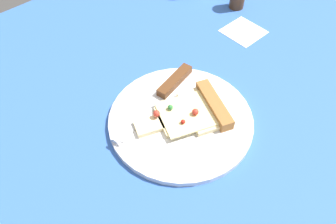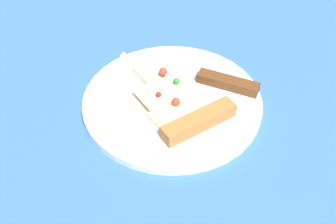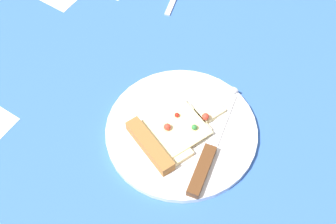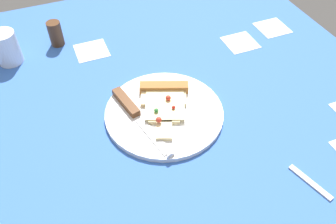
% 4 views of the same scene
% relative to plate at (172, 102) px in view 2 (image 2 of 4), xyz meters
% --- Properties ---
extents(ground_plane, '(1.18, 1.18, 0.03)m').
position_rel_plate_xyz_m(ground_plane, '(-0.04, 0.01, -0.02)').
color(ground_plane, '#3360B7').
rests_on(ground_plane, ground).
extents(plate, '(0.28, 0.28, 0.01)m').
position_rel_plate_xyz_m(plate, '(0.00, 0.00, 0.00)').
color(plate, silver).
rests_on(plate, ground_plane).
extents(pizza_slice, '(0.19, 0.14, 0.03)m').
position_rel_plate_xyz_m(pizza_slice, '(-0.02, 0.01, 0.01)').
color(pizza_slice, beige).
rests_on(pizza_slice, plate).
extents(knife, '(0.24, 0.07, 0.02)m').
position_rel_plate_xyz_m(knife, '(-0.01, -0.07, 0.01)').
color(knife, silver).
rests_on(knife, plate).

